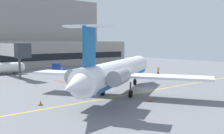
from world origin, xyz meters
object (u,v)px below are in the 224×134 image
Objects in this scene: regional_jet at (118,72)px; marshaller at (158,72)px; pushback_tractor at (58,69)px; fuel_tank at (9,68)px.

marshaller is (18.47, 8.95, -2.09)m from regional_jet.
regional_jet is at bearing -102.52° from pushback_tractor.
marshaller is (12.53, -17.83, -0.02)m from pushback_tractor.
regional_jet reaches higher than fuel_tank.
fuel_tank is at bearing 95.09° from regional_jet.
regional_jet is 20.63m from marshaller.
pushback_tractor is at bearing -30.20° from fuel_tank.
regional_jet is 7.35× the size of pushback_tractor.
regional_jet reaches higher than pushback_tractor.
fuel_tank is at bearing 132.89° from marshaller.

